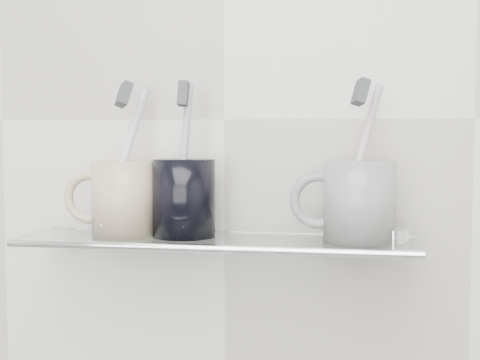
% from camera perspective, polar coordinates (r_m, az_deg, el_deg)
% --- Properties ---
extents(wall_back, '(2.50, 0.00, 2.50)m').
position_cam_1_polar(wall_back, '(0.89, -1.34, 5.20)').
color(wall_back, silver).
rests_on(wall_back, ground).
extents(shelf_glass, '(0.50, 0.12, 0.01)m').
position_cam_1_polar(shelf_glass, '(0.84, -2.13, -5.23)').
color(shelf_glass, silver).
rests_on(shelf_glass, wall_back).
extents(shelf_rail, '(0.50, 0.01, 0.01)m').
position_cam_1_polar(shelf_rail, '(0.79, -2.96, -5.87)').
color(shelf_rail, silver).
rests_on(shelf_rail, shelf_glass).
extents(bracket_left, '(0.02, 0.03, 0.02)m').
position_cam_1_polar(bracket_left, '(0.95, -14.03, -4.94)').
color(bracket_left, silver).
rests_on(bracket_left, wall_back).
extents(bracket_right, '(0.02, 0.03, 0.02)m').
position_cam_1_polar(bracket_right, '(0.88, 12.17, -5.70)').
color(bracket_right, silver).
rests_on(bracket_right, wall_back).
extents(mug_left, '(0.11, 0.11, 0.10)m').
position_cam_1_polar(mug_left, '(0.87, -9.77, -1.54)').
color(mug_left, beige).
rests_on(mug_left, shelf_glass).
extents(mug_left_handle, '(0.07, 0.01, 0.07)m').
position_cam_1_polar(mug_left_handle, '(0.89, -12.72, -1.47)').
color(mug_left_handle, beige).
rests_on(mug_left_handle, mug_left).
extents(toothbrush_left, '(0.05, 0.08, 0.18)m').
position_cam_1_polar(toothbrush_left, '(0.87, -9.81, 1.95)').
color(toothbrush_left, silver).
rests_on(toothbrush_left, mug_left).
extents(bristles_left, '(0.03, 0.03, 0.04)m').
position_cam_1_polar(bristles_left, '(0.87, -9.87, 7.21)').
color(bristles_left, '#3B3E41').
rests_on(bristles_left, toothbrush_left).
extents(mug_center, '(0.10, 0.10, 0.10)m').
position_cam_1_polar(mug_center, '(0.85, -4.80, -1.54)').
color(mug_center, black).
rests_on(mug_center, shelf_glass).
extents(mug_center_handle, '(0.07, 0.01, 0.07)m').
position_cam_1_polar(mug_center_handle, '(0.86, -7.75, -1.48)').
color(mug_center_handle, black).
rests_on(mug_center_handle, mug_center).
extents(toothbrush_center, '(0.02, 0.04, 0.19)m').
position_cam_1_polar(toothbrush_center, '(0.85, -4.82, 1.94)').
color(toothbrush_center, '#969BBF').
rests_on(toothbrush_center, mug_center).
extents(bristles_center, '(0.02, 0.03, 0.03)m').
position_cam_1_polar(bristles_center, '(0.85, -4.86, 7.35)').
color(bristles_center, '#3B3E41').
rests_on(bristles_center, toothbrush_center).
extents(mug_right, '(0.09, 0.09, 0.10)m').
position_cam_1_polar(mug_right, '(0.82, 10.15, -1.79)').
color(mug_right, white).
rests_on(mug_right, shelf_glass).
extents(mug_right_handle, '(0.07, 0.01, 0.07)m').
position_cam_1_polar(mug_right_handle, '(0.83, 6.70, -1.74)').
color(mug_right_handle, white).
rests_on(mug_right_handle, mug_right).
extents(toothbrush_right, '(0.06, 0.06, 0.18)m').
position_cam_1_polar(toothbrush_right, '(0.82, 10.19, 1.82)').
color(toothbrush_right, '#C2AAA6').
rests_on(toothbrush_right, mug_right).
extents(bristles_right, '(0.03, 0.03, 0.04)m').
position_cam_1_polar(bristles_right, '(0.82, 10.26, 7.40)').
color(bristles_right, '#3B3E41').
rests_on(bristles_right, toothbrush_right).
extents(chrome_cap, '(0.04, 0.04, 0.02)m').
position_cam_1_polar(chrome_cap, '(0.83, 12.93, -4.63)').
color(chrome_cap, silver).
rests_on(chrome_cap, shelf_glass).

